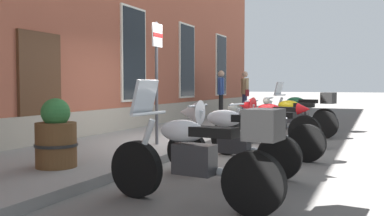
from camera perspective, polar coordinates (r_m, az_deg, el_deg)
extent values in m
plane|color=#565451|center=(8.77, 2.11, -5.28)|extent=(140.00, 140.00, 0.00)
cube|color=slate|center=(9.37, -6.00, -4.34)|extent=(30.25, 2.83, 0.13)
cube|color=silver|center=(8.18, 23.60, -6.13)|extent=(30.25, 0.12, 0.01)
cube|color=gray|center=(10.09, -12.84, -2.26)|extent=(24.25, 0.10, 0.70)
cube|color=#472B19|center=(8.72, -19.73, 2.07)|extent=(1.10, 0.08, 2.30)
cube|color=silver|center=(11.52, -7.87, 7.17)|extent=(1.22, 0.06, 2.52)
cube|color=black|center=(11.51, -7.74, 7.17)|extent=(1.10, 0.03, 2.40)
cube|color=silver|center=(14.58, -0.70, 6.34)|extent=(1.22, 0.06, 2.52)
cube|color=black|center=(14.57, -0.60, 6.34)|extent=(1.10, 0.03, 2.40)
cube|color=silver|center=(17.80, 3.91, 5.75)|extent=(1.22, 0.06, 2.52)
cube|color=black|center=(17.79, 4.00, 5.75)|extent=(1.10, 0.03, 2.40)
cylinder|color=black|center=(4.92, -7.48, -8.14)|extent=(0.19, 0.66, 0.65)
cylinder|color=black|center=(4.22, 8.24, -10.03)|extent=(0.19, 0.66, 0.65)
cylinder|color=silver|center=(4.81, -6.55, -5.24)|extent=(0.11, 0.32, 0.65)
cube|color=#28282B|center=(4.47, 0.32, -6.91)|extent=(0.27, 0.46, 0.32)
ellipsoid|color=#B7BABF|center=(4.50, -1.34, -3.10)|extent=(0.32, 0.55, 0.24)
cube|color=black|center=(4.32, 2.97, -3.24)|extent=(0.27, 0.50, 0.10)
cylinder|color=silver|center=(4.73, -5.80, -0.75)|extent=(0.62, 0.11, 0.04)
cylinder|color=silver|center=(4.46, 4.48, -8.64)|extent=(0.14, 0.46, 0.09)
cube|color=#B2BCC6|center=(4.75, -6.40, 1.44)|extent=(0.37, 0.18, 0.40)
cube|color=black|center=(4.09, 9.60, -2.22)|extent=(0.39, 0.36, 0.30)
cylinder|color=black|center=(6.33, -0.69, -5.75)|extent=(0.14, 0.61, 0.61)
cylinder|color=black|center=(5.86, 11.63, -6.54)|extent=(0.14, 0.61, 0.61)
cylinder|color=silver|center=(6.25, 0.13, -3.30)|extent=(0.08, 0.33, 0.68)
cube|color=#28282B|center=(6.02, 5.68, -4.50)|extent=(0.24, 0.45, 0.32)
ellipsoid|color=silver|center=(6.04, 4.36, -1.37)|extent=(0.28, 0.53, 0.24)
cube|color=black|center=(5.91, 7.79, -1.39)|extent=(0.24, 0.49, 0.10)
cylinder|color=silver|center=(6.19, 0.80, 0.32)|extent=(0.62, 0.06, 0.04)
cylinder|color=silver|center=(6.06, 8.74, -5.72)|extent=(0.11, 0.45, 0.09)
cone|color=silver|center=(6.25, -0.29, -0.57)|extent=(0.37, 0.35, 0.36)
cone|color=silver|center=(5.80, 11.49, -1.31)|extent=(0.25, 0.27, 0.24)
cylinder|color=black|center=(7.81, 4.78, -4.00)|extent=(0.20, 0.64, 0.63)
cylinder|color=black|center=(7.30, 15.15, -4.60)|extent=(0.20, 0.64, 0.63)
cylinder|color=silver|center=(7.74, 5.46, -2.22)|extent=(0.11, 0.31, 0.62)
cube|color=#28282B|center=(7.49, 10.16, -2.96)|extent=(0.27, 0.46, 0.32)
ellipsoid|color=slate|center=(7.52, 9.11, -0.90)|extent=(0.32, 0.55, 0.24)
cube|color=black|center=(7.39, 11.85, -0.92)|extent=(0.28, 0.50, 0.10)
cylinder|color=silver|center=(7.68, 6.01, 0.48)|extent=(0.62, 0.11, 0.04)
cylinder|color=silver|center=(7.52, 12.62, -3.96)|extent=(0.14, 0.46, 0.09)
sphere|color=silver|center=(7.72, 5.47, -0.03)|extent=(0.18, 0.18, 0.18)
cylinder|color=black|center=(9.42, 6.99, -2.69)|extent=(0.22, 0.67, 0.66)
cylinder|color=black|center=(8.92, 14.90, -3.10)|extent=(0.22, 0.67, 0.66)
cylinder|color=silver|center=(9.35, 7.55, -1.26)|extent=(0.12, 0.31, 0.61)
cube|color=#28282B|center=(9.11, 11.14, -1.79)|extent=(0.28, 0.47, 0.32)
ellipsoid|color=red|center=(9.15, 10.28, -0.18)|extent=(0.34, 0.55, 0.24)
cube|color=black|center=(9.01, 12.52, -0.19)|extent=(0.29, 0.51, 0.10)
cylinder|color=silver|center=(9.30, 8.02, 0.94)|extent=(0.62, 0.13, 0.04)
cylinder|color=silver|center=(9.13, 13.16, -2.62)|extent=(0.16, 0.46, 0.09)
cone|color=red|center=(9.36, 7.29, 0.35)|extent=(0.41, 0.39, 0.36)
cone|color=red|center=(8.89, 14.81, -0.13)|extent=(0.28, 0.29, 0.24)
cylinder|color=black|center=(10.92, 9.44, -1.92)|extent=(0.15, 0.66, 0.66)
cylinder|color=black|center=(10.60, 17.34, -2.18)|extent=(0.15, 0.66, 0.66)
cylinder|color=silver|center=(10.88, 9.96, -0.62)|extent=(0.08, 0.31, 0.63)
cube|color=#28282B|center=(10.71, 13.60, -1.10)|extent=(0.24, 0.45, 0.32)
ellipsoid|color=gold|center=(10.73, 12.84, 0.38)|extent=(0.28, 0.53, 0.24)
cube|color=black|center=(10.65, 14.83, 0.39)|extent=(0.24, 0.49, 0.10)
cylinder|color=silver|center=(10.84, 10.38, 1.33)|extent=(0.62, 0.06, 0.04)
cylinder|color=silver|center=(10.78, 15.29, -1.79)|extent=(0.11, 0.45, 0.09)
sphere|color=silver|center=(10.86, 9.97, 0.97)|extent=(0.18, 0.18, 0.18)
cylinder|color=black|center=(12.63, 11.05, -1.29)|extent=(0.28, 0.65, 0.65)
cylinder|color=black|center=(12.02, 17.37, -1.60)|extent=(0.28, 0.65, 0.65)
cylinder|color=silver|center=(12.56, 11.47, -0.07)|extent=(0.15, 0.33, 0.67)
cube|color=#28282B|center=(12.27, 14.35, -0.62)|extent=(0.33, 0.48, 0.32)
ellipsoid|color=#195633|center=(12.31, 13.74, 0.88)|extent=(0.38, 0.57, 0.24)
cube|color=black|center=(12.16, 15.36, 0.88)|extent=(0.34, 0.52, 0.10)
cylinder|color=silver|center=(12.51, 11.81, 1.72)|extent=(0.61, 0.19, 0.04)
cylinder|color=silver|center=(12.27, 15.85, -1.25)|extent=(0.20, 0.46, 0.09)
cube|color=#B2BCC6|center=(12.54, 11.58, 2.55)|extent=(0.38, 0.23, 0.40)
cube|color=black|center=(11.95, 17.86, 1.28)|extent=(0.43, 0.40, 0.30)
cylinder|color=black|center=(14.75, 3.89, 0.24)|extent=(0.14, 0.14, 0.82)
cylinder|color=black|center=(14.93, 3.94, 0.28)|extent=(0.14, 0.14, 0.82)
cube|color=#2D478C|center=(14.82, 3.92, 2.96)|extent=(0.44, 0.30, 0.58)
sphere|color=tan|center=(14.83, 3.93, 4.62)|extent=(0.22, 0.22, 0.22)
cylinder|color=#2D478C|center=(14.57, 3.85, 2.84)|extent=(0.09, 0.09, 0.55)
cylinder|color=#2D478C|center=(15.07, 3.99, 2.85)|extent=(0.09, 0.09, 0.55)
cube|color=#592D19|center=(15.15, 3.93, 2.05)|extent=(0.11, 0.14, 0.24)
cylinder|color=#2D3351|center=(15.58, 7.01, 0.37)|extent=(0.14, 0.14, 0.81)
cylinder|color=#2D3351|center=(15.41, 7.16, 0.34)|extent=(0.14, 0.14, 0.81)
cube|color=tan|center=(15.48, 7.10, 2.93)|extent=(0.45, 0.37, 0.58)
sphere|color=tan|center=(15.48, 7.11, 4.51)|extent=(0.22, 0.22, 0.22)
cylinder|color=tan|center=(15.72, 6.90, 2.83)|extent=(0.09, 0.09, 0.55)
cylinder|color=tan|center=(15.24, 7.31, 2.81)|extent=(0.09, 0.09, 0.55)
cube|color=maroon|center=(15.17, 7.43, 2.02)|extent=(0.13, 0.14, 0.24)
cylinder|color=#4C4C51|center=(8.17, -4.78, 3.28)|extent=(0.06, 0.06, 2.34)
cube|color=white|center=(8.22, -4.69, 9.72)|extent=(0.36, 0.03, 0.44)
cube|color=red|center=(8.21, -4.60, 9.73)|extent=(0.36, 0.01, 0.08)
cylinder|color=brown|center=(6.23, -17.78, -4.74)|extent=(0.56, 0.56, 0.62)
cylinder|color=black|center=(6.23, -17.78, -4.74)|extent=(0.59, 0.59, 0.04)
sphere|color=#28602D|center=(6.19, -17.85, -0.59)|extent=(0.40, 0.40, 0.40)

